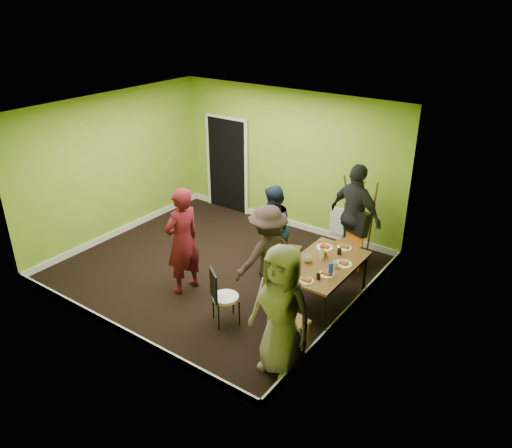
{
  "coord_description": "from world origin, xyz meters",
  "views": [
    {
      "loc": [
        4.98,
        -5.85,
        4.48
      ],
      "look_at": [
        0.83,
        0.0,
        1.09
      ],
      "focal_mm": 35.0,
      "sensor_mm": 36.0,
      "label": 1
    }
  ],
  "objects_px": {
    "person_standing": "(182,241)",
    "chair_bentwood": "(221,294)",
    "chair_front_end": "(285,318)",
    "orange_bottle": "(326,254)",
    "chair_back_end": "(355,228)",
    "blue_bottle": "(331,269)",
    "thermos": "(322,253)",
    "dining_table": "(324,266)",
    "person_front_end": "(282,310)",
    "chair_left_far": "(281,244)",
    "chair_left_near": "(281,271)",
    "person_back_end": "(355,216)",
    "person_left_far": "(273,229)",
    "person_left_near": "(268,256)",
    "easel": "(359,220)"
  },
  "relations": [
    {
      "from": "chair_back_end",
      "to": "blue_bottle",
      "type": "distance_m",
      "value": 1.66
    },
    {
      "from": "chair_front_end",
      "to": "chair_bentwood",
      "type": "relative_size",
      "value": 1.16
    },
    {
      "from": "chair_back_end",
      "to": "orange_bottle",
      "type": "height_order",
      "value": "chair_back_end"
    },
    {
      "from": "chair_left_far",
      "to": "person_standing",
      "type": "height_order",
      "value": "person_standing"
    },
    {
      "from": "chair_back_end",
      "to": "person_left_near",
      "type": "distance_m",
      "value": 1.86
    },
    {
      "from": "dining_table",
      "to": "orange_bottle",
      "type": "xyz_separation_m",
      "value": [
        -0.08,
        0.21,
        0.09
      ]
    },
    {
      "from": "easel",
      "to": "orange_bottle",
      "type": "height_order",
      "value": "easel"
    },
    {
      "from": "chair_bentwood",
      "to": "orange_bottle",
      "type": "relative_size",
      "value": 12.36
    },
    {
      "from": "chair_left_near",
      "to": "chair_back_end",
      "type": "bearing_deg",
      "value": 170.8
    },
    {
      "from": "person_standing",
      "to": "orange_bottle",
      "type": "bearing_deg",
      "value": 127.17
    },
    {
      "from": "chair_front_end",
      "to": "person_back_end",
      "type": "distance_m",
      "value": 2.83
    },
    {
      "from": "orange_bottle",
      "to": "person_front_end",
      "type": "xyz_separation_m",
      "value": [
        0.32,
        -1.77,
        0.1
      ]
    },
    {
      "from": "orange_bottle",
      "to": "person_left_near",
      "type": "relative_size",
      "value": 0.04
    },
    {
      "from": "person_standing",
      "to": "person_left_far",
      "type": "xyz_separation_m",
      "value": [
        0.79,
        1.38,
        -0.12
      ]
    },
    {
      "from": "dining_table",
      "to": "orange_bottle",
      "type": "relative_size",
      "value": 20.95
    },
    {
      "from": "chair_front_end",
      "to": "orange_bottle",
      "type": "height_order",
      "value": "chair_front_end"
    },
    {
      "from": "easel",
      "to": "blue_bottle",
      "type": "distance_m",
      "value": 1.94
    },
    {
      "from": "chair_left_near",
      "to": "person_standing",
      "type": "height_order",
      "value": "person_standing"
    },
    {
      "from": "dining_table",
      "to": "chair_left_near",
      "type": "bearing_deg",
      "value": -159.03
    },
    {
      "from": "chair_back_end",
      "to": "chair_left_near",
      "type": "bearing_deg",
      "value": 94.82
    },
    {
      "from": "chair_left_far",
      "to": "chair_left_near",
      "type": "relative_size",
      "value": 1.19
    },
    {
      "from": "orange_bottle",
      "to": "person_front_end",
      "type": "height_order",
      "value": "person_front_end"
    },
    {
      "from": "chair_left_far",
      "to": "blue_bottle",
      "type": "xyz_separation_m",
      "value": [
        1.25,
        -0.62,
        0.24
      ]
    },
    {
      "from": "person_standing",
      "to": "chair_front_end",
      "type": "bearing_deg",
      "value": 87.15
    },
    {
      "from": "chair_left_near",
      "to": "person_back_end",
      "type": "relative_size",
      "value": 0.49
    },
    {
      "from": "chair_back_end",
      "to": "chair_bentwood",
      "type": "height_order",
      "value": "chair_back_end"
    },
    {
      "from": "easel",
      "to": "thermos",
      "type": "relative_size",
      "value": 8.28
    },
    {
      "from": "chair_left_near",
      "to": "easel",
      "type": "relative_size",
      "value": 0.57
    },
    {
      "from": "chair_front_end",
      "to": "person_left_near",
      "type": "xyz_separation_m",
      "value": [
        -0.88,
        0.9,
        0.24
      ]
    },
    {
      "from": "person_standing",
      "to": "chair_bentwood",
      "type": "bearing_deg",
      "value": 79.42
    },
    {
      "from": "chair_front_end",
      "to": "person_left_near",
      "type": "relative_size",
      "value": 0.63
    },
    {
      "from": "chair_bentwood",
      "to": "person_left_near",
      "type": "distance_m",
      "value": 0.93
    },
    {
      "from": "chair_back_end",
      "to": "person_left_near",
      "type": "xyz_separation_m",
      "value": [
        -0.62,
        -1.75,
        0.05
      ]
    },
    {
      "from": "chair_back_end",
      "to": "easel",
      "type": "bearing_deg",
      "value": -58.23
    },
    {
      "from": "thermos",
      "to": "orange_bottle",
      "type": "distance_m",
      "value": 0.13
    },
    {
      "from": "orange_bottle",
      "to": "person_standing",
      "type": "height_order",
      "value": "person_standing"
    },
    {
      "from": "chair_left_near",
      "to": "orange_bottle",
      "type": "distance_m",
      "value": 0.74
    },
    {
      "from": "easel",
      "to": "person_back_end",
      "type": "distance_m",
      "value": 0.19
    },
    {
      "from": "person_front_end",
      "to": "thermos",
      "type": "bearing_deg",
      "value": 103.67
    },
    {
      "from": "dining_table",
      "to": "chair_left_far",
      "type": "relative_size",
      "value": 1.38
    },
    {
      "from": "person_standing",
      "to": "blue_bottle",
      "type": "bearing_deg",
      "value": 113.16
    },
    {
      "from": "person_left_far",
      "to": "person_left_near",
      "type": "distance_m",
      "value": 1.02
    },
    {
      "from": "dining_table",
      "to": "blue_bottle",
      "type": "bearing_deg",
      "value": -47.39
    },
    {
      "from": "chair_bentwood",
      "to": "person_front_end",
      "type": "relative_size",
      "value": 0.5
    },
    {
      "from": "person_standing",
      "to": "person_left_far",
      "type": "bearing_deg",
      "value": 157.98
    },
    {
      "from": "chair_left_far",
      "to": "chair_left_near",
      "type": "xyz_separation_m",
      "value": [
        0.4,
        -0.59,
        -0.1
      ]
    },
    {
      "from": "orange_bottle",
      "to": "person_left_far",
      "type": "height_order",
      "value": "person_left_far"
    },
    {
      "from": "orange_bottle",
      "to": "person_front_end",
      "type": "bearing_deg",
      "value": -79.83
    },
    {
      "from": "chair_bentwood",
      "to": "thermos",
      "type": "height_order",
      "value": "thermos"
    },
    {
      "from": "chair_front_end",
      "to": "person_front_end",
      "type": "distance_m",
      "value": 0.42
    }
  ]
}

